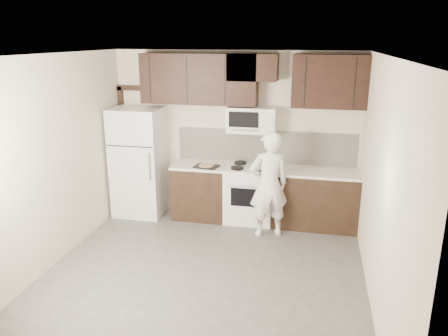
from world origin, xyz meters
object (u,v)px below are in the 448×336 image
(refrigerator, at_px, (139,162))
(person, at_px, (269,185))
(stove, at_px, (249,193))
(microwave, at_px, (252,120))

(refrigerator, distance_m, person, 2.26)
(stove, relative_size, person, 0.58)
(microwave, bearing_deg, stove, -89.90)
(stove, distance_m, person, 0.71)
(microwave, bearing_deg, refrigerator, -174.85)
(stove, height_order, refrigerator, refrigerator)
(microwave, distance_m, person, 1.11)
(microwave, bearing_deg, person, -59.84)
(microwave, height_order, person, microwave)
(person, bearing_deg, refrigerator, -34.14)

